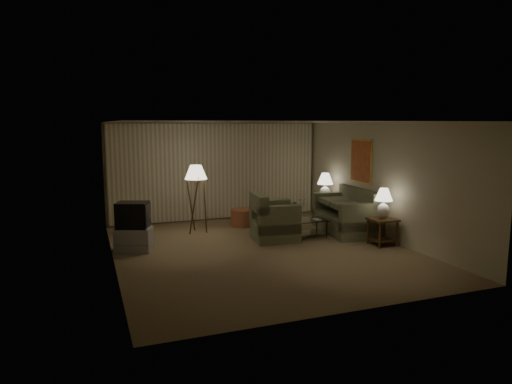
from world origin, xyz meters
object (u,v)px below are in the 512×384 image
coffee_table (303,226)px  floor_lamp (196,198)px  side_table_near (382,227)px  armchair (275,221)px  sofa (344,215)px  table_lamp_far (325,184)px  crt_tv (133,215)px  ottoman (243,218)px  side_table_far (325,207)px  tv_cabinet (134,239)px  table_lamp_near (384,201)px  vase (297,218)px

coffee_table → floor_lamp: 2.68m
side_table_near → floor_lamp: size_ratio=0.36×
armchair → coffee_table: (0.71, -0.03, -0.15)m
sofa → table_lamp_far: 1.40m
armchair → table_lamp_far: bearing=-50.5°
crt_tv → ottoman: 3.34m
side_table_far → tv_cabinet: (-5.20, -1.15, -0.15)m
side_table_near → table_lamp_near: 0.59m
tv_cabinet → crt_tv: crt_tv is taller
tv_cabinet → side_table_near: bearing=5.5°
table_lamp_near → table_lamp_far: size_ratio=0.90×
table_lamp_near → ottoman: (-2.25, 2.91, -0.78)m
vase → sofa: bearing=4.3°
table_lamp_far → crt_tv: 5.33m
tv_cabinet → ottoman: tv_cabinet is taller
side_table_far → coffee_table: side_table_far is taller
floor_lamp → side_table_near: bearing=-36.1°
ottoman → floor_lamp: bearing=-166.8°
table_lamp_far → tv_cabinet: table_lamp_far is taller
floor_lamp → vase: bearing=-33.0°
sofa → side_table_far: (0.15, 1.25, -0.03)m
armchair → vase: bearing=-86.4°
coffee_table → crt_tv: crt_tv is taller
side_table_near → coffee_table: size_ratio=0.52×
sofa → side_table_far: 1.26m
sofa → table_lamp_near: size_ratio=3.24×
vase → side_table_far: bearing=42.3°
armchair → ottoman: (-0.20, 1.63, -0.21)m
side_table_far → table_lamp_near: size_ratio=0.89×
sofa → table_lamp_near: table_lamp_near is taller
sofa → table_lamp_near: 1.47m
armchair → vase: (0.56, -0.03, 0.06)m
side_table_near → coffee_table: side_table_near is taller
coffee_table → ottoman: (-0.91, 1.66, -0.06)m
table_lamp_far → tv_cabinet: 5.38m
table_lamp_near → floor_lamp: size_ratio=0.40×
coffee_table → vase: size_ratio=8.08×
side_table_far → floor_lamp: size_ratio=0.36×
table_lamp_far → side_table_near: bearing=-90.0°
vase → tv_cabinet: bearing=177.0°
sofa → vase: (-1.34, -0.10, 0.06)m
armchair → ottoman: size_ratio=1.88×
coffee_table → crt_tv: bearing=177.1°
table_lamp_near → coffee_table: (-1.34, 1.25, -0.72)m
sofa → table_lamp_far: (0.15, 1.25, 0.61)m
side_table_near → sofa: bearing=96.3°
side_table_far → armchair: bearing=-147.2°
coffee_table → tv_cabinet: bearing=177.1°
coffee_table → crt_tv: size_ratio=1.53×
table_lamp_far → coffee_table: size_ratio=0.64×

